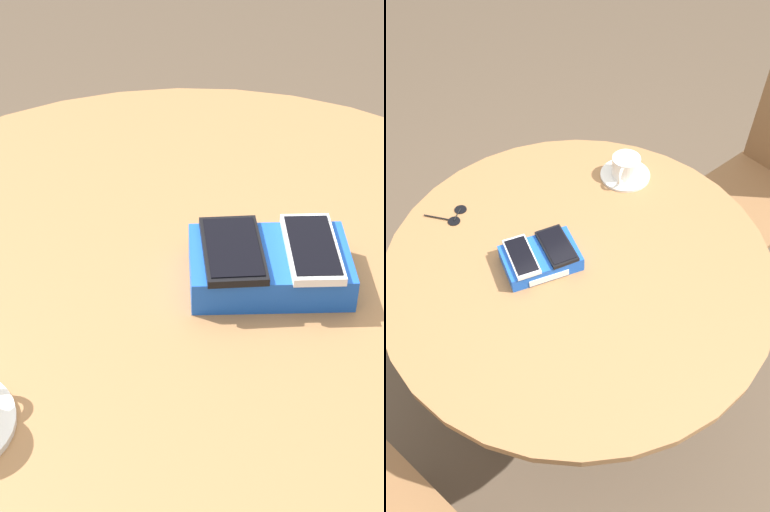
# 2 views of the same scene
# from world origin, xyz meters

# --- Properties ---
(round_table) EXTENTS (1.10, 1.10, 0.78)m
(round_table) POSITION_xyz_m (0.00, 0.00, 0.68)
(round_table) COLOR #2D2D2D
(round_table) RESTS_ON ground_plane
(phone_box) EXTENTS (0.23, 0.18, 0.05)m
(phone_box) POSITION_xyz_m (-0.09, 0.05, 0.81)
(phone_box) COLOR blue
(phone_box) RESTS_ON round_table
(phone_white) EXTENTS (0.09, 0.15, 0.01)m
(phone_white) POSITION_xyz_m (-0.14, 0.06, 0.84)
(phone_white) COLOR silver
(phone_white) RESTS_ON phone_box
(phone_black) EXTENTS (0.10, 0.15, 0.01)m
(phone_black) POSITION_xyz_m (-0.04, 0.04, 0.84)
(phone_black) COLOR black
(phone_black) RESTS_ON phone_box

